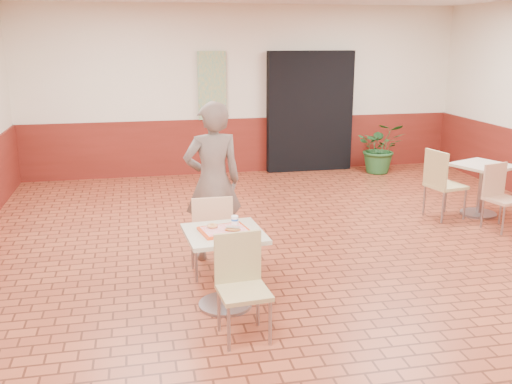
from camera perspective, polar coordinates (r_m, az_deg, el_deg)
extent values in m
cube|color=brown|center=(6.09, 7.88, -8.49)|extent=(8.00, 10.00, 0.01)
cube|color=beige|center=(10.46, -1.14, 10.11)|extent=(8.00, 0.01, 3.00)
cube|color=#601A12|center=(10.57, -1.09, 4.70)|extent=(8.00, 0.04, 1.00)
cube|color=black|center=(10.67, 5.40, 7.99)|extent=(1.60, 0.22, 2.20)
cube|color=gray|center=(10.29, -4.42, 10.55)|extent=(0.50, 0.03, 1.20)
cube|color=#C0BB9B|center=(5.19, -3.19, -4.19)|extent=(0.69, 0.69, 0.04)
cylinder|color=gray|center=(5.32, -3.14, -7.91)|extent=(0.08, 0.08, 0.69)
cylinder|color=gray|center=(5.46, -3.08, -11.12)|extent=(0.50, 0.50, 0.03)
cube|color=tan|center=(4.74, -1.23, -10.01)|extent=(0.44, 0.44, 0.04)
cube|color=tan|center=(4.81, -1.83, -6.53)|extent=(0.40, 0.06, 0.44)
cylinder|color=gray|center=(4.65, -2.74, -13.54)|extent=(0.03, 0.03, 0.39)
cylinder|color=gray|center=(4.74, 1.43, -12.97)|extent=(0.03, 0.03, 0.39)
cylinder|color=gray|center=(4.95, -3.73, -11.68)|extent=(0.03, 0.03, 0.39)
cylinder|color=gray|center=(5.03, 0.18, -11.19)|extent=(0.03, 0.03, 0.39)
cube|color=#E7B68A|center=(6.00, -4.57, -4.43)|extent=(0.42, 0.42, 0.04)
cube|color=#E7B68A|center=(5.74, -4.37, -2.73)|extent=(0.41, 0.03, 0.45)
cylinder|color=gray|center=(6.26, -3.14, -5.69)|extent=(0.03, 0.03, 0.40)
cylinder|color=gray|center=(6.22, -6.38, -5.91)|extent=(0.03, 0.03, 0.40)
cylinder|color=gray|center=(5.94, -2.59, -6.89)|extent=(0.03, 0.03, 0.40)
cylinder|color=gray|center=(5.89, -6.01, -7.13)|extent=(0.03, 0.03, 0.40)
imported|color=#695A51|center=(6.31, -4.33, 1.01)|extent=(0.70, 0.50, 1.78)
cube|color=red|center=(5.18, -3.20, -3.87)|extent=(0.42, 0.33, 0.02)
cube|color=#E18585|center=(5.17, -3.20, -3.73)|extent=(0.38, 0.28, 0.00)
torus|color=#CD8A4A|center=(5.22, -4.38, -3.39)|extent=(0.10, 0.10, 0.03)
ellipsoid|color=#C77C3A|center=(5.11, -2.31, -3.74)|extent=(0.15, 0.11, 0.04)
cube|color=beige|center=(5.10, -2.31, -3.51)|extent=(0.13, 0.10, 0.01)
ellipsoid|color=#A24E16|center=(5.12, -2.96, -3.79)|extent=(0.03, 0.03, 0.02)
cylinder|color=white|center=(5.28, -2.14, -2.82)|extent=(0.06, 0.06, 0.08)
cylinder|color=blue|center=(5.28, -2.14, -2.78)|extent=(0.07, 0.07, 0.02)
cube|color=beige|center=(8.53, 21.78, 2.47)|extent=(0.69, 0.69, 0.04)
cylinder|color=gray|center=(8.61, 21.54, 0.10)|extent=(0.08, 0.08, 0.69)
cylinder|color=gray|center=(8.70, 21.33, -2.00)|extent=(0.50, 0.50, 0.03)
cube|color=tan|center=(8.27, 18.44, 0.58)|extent=(0.52, 0.52, 0.04)
cube|color=tan|center=(8.08, 17.54, 2.25)|extent=(0.12, 0.44, 0.49)
cylinder|color=gray|center=(8.33, 20.15, -1.18)|extent=(0.03, 0.03, 0.43)
cylinder|color=gray|center=(8.59, 18.42, -0.53)|extent=(0.03, 0.03, 0.43)
cylinder|color=gray|center=(8.07, 18.19, -1.50)|extent=(0.03, 0.03, 0.43)
cylinder|color=gray|center=(8.35, 16.47, -0.82)|extent=(0.03, 0.03, 0.43)
cube|color=tan|center=(8.03, 23.52, -0.72)|extent=(0.48, 0.48, 0.04)
cube|color=tan|center=(8.09, 22.75, 1.17)|extent=(0.39, 0.12, 0.43)
cylinder|color=gray|center=(7.86, 23.48, -2.65)|extent=(0.03, 0.03, 0.38)
cylinder|color=gray|center=(8.07, 21.69, -2.02)|extent=(0.03, 0.03, 0.38)
cylinder|color=gray|center=(8.32, 23.26, -1.69)|extent=(0.03, 0.03, 0.38)
imported|color=#235828|center=(10.75, 12.35, 4.36)|extent=(1.04, 0.97, 0.94)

